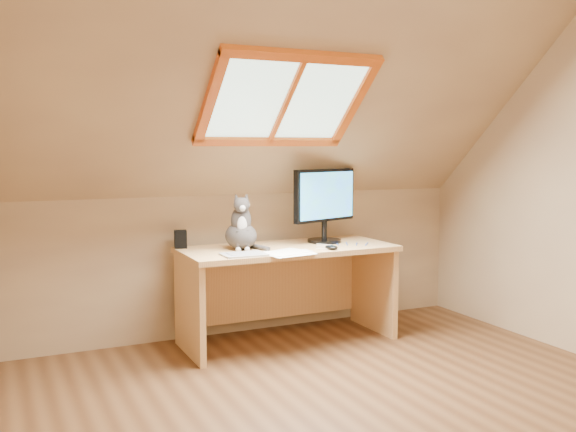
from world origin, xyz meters
TOP-DOWN VIEW (x-y plane):
  - ground at (0.00, 0.00)m, footprint 3.50×3.50m
  - room_shell at (0.00, -0.09)m, footprint 3.52×3.52m
  - desk at (0.17, 1.44)m, footprint 1.45×0.64m
  - monitor at (0.49, 1.44)m, footprint 0.55×0.24m
  - cat at (-0.16, 1.41)m, footprint 0.26×0.29m
  - desk_speaker at (-0.51, 1.63)m, footprint 0.10×0.10m
  - graphics_tablet at (-0.23, 1.17)m, footprint 0.27×0.20m
  - mouse at (0.37, 1.13)m, footprint 0.09×0.11m
  - papers at (0.12, 1.12)m, footprint 0.35×0.30m
  - cables at (0.52, 1.26)m, footprint 0.51×0.26m

SIDE VIEW (x-z plane):
  - ground at x=0.00m, z-range 0.00..0.00m
  - desk at x=0.17m, z-range 0.12..0.78m
  - papers at x=0.12m, z-range 0.66..0.67m
  - cables at x=0.52m, z-range 0.66..0.67m
  - graphics_tablet at x=-0.23m, z-range 0.66..0.67m
  - mouse at x=0.37m, z-range 0.66..0.69m
  - desk_speaker at x=-0.51m, z-range 0.66..0.78m
  - cat at x=-0.16m, z-range 0.61..0.99m
  - monitor at x=0.49m, z-range 0.70..1.22m
  - room_shell at x=0.00m, z-range 0.23..2.64m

